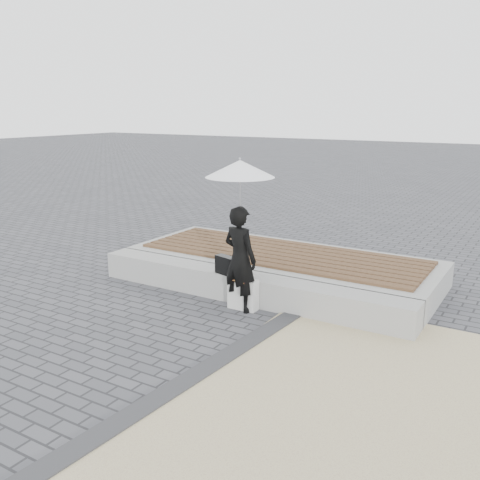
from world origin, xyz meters
name	(u,v)px	position (x,y,z in m)	size (l,w,h in m)	color
ground	(178,339)	(0.00, 0.00, 0.00)	(80.00, 80.00, 0.00)	#49494E
terrazzo_zone	(445,442)	(3.20, -0.50, 0.01)	(5.00, 5.00, 0.02)	#C1B689
edging_band	(205,370)	(0.75, -0.50, 0.02)	(0.25, 5.20, 0.04)	#323235
seating_ledge	(245,287)	(0.00, 1.60, 0.20)	(5.00, 0.45, 0.40)	gray
timber_platform	(282,266)	(0.00, 2.80, 0.20)	(5.00, 2.00, 0.40)	gray
timber_decking	(282,253)	(0.00, 2.80, 0.42)	(4.60, 1.60, 0.04)	brown
woman	(240,259)	(0.14, 1.23, 0.73)	(0.54, 0.35, 1.47)	black
parasol	(240,169)	(0.14, 1.23, 1.96)	(0.92, 0.92, 1.18)	#A5A5A9
handbag	(227,266)	(-0.20, 1.44, 0.53)	(0.38, 0.13, 0.27)	black
canvas_tote	(243,294)	(0.17, 1.28, 0.22)	(0.42, 0.18, 0.44)	silver
magazine	(241,280)	(0.17, 1.23, 0.44)	(0.29, 0.21, 0.01)	#F6444B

